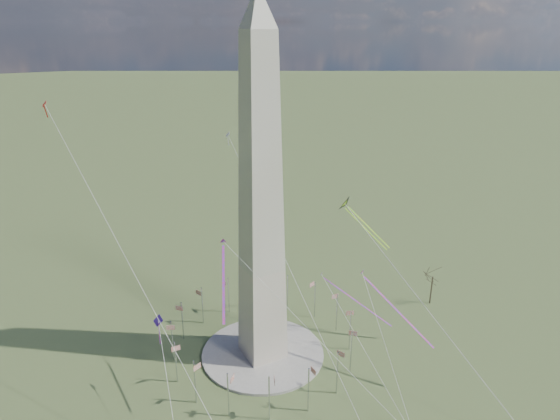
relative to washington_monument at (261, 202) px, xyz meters
name	(u,v)px	position (x,y,z in m)	size (l,w,h in m)	color
ground	(263,354)	(0.00, 0.00, -47.95)	(2000.00, 2000.00, 0.00)	#49592C
plaza	(263,353)	(0.00, 0.00, -47.55)	(36.00, 36.00, 0.80)	#A19D94
washington_monument	(261,202)	(0.00, 0.00, 0.00)	(15.56, 15.56, 100.00)	beige
flagpole_ring	(263,333)	(0.00, 0.00, -40.68)	(54.40, 54.40, 13.00)	silver
tree_near	(433,275)	(64.36, -1.55, -36.82)	(8.92, 8.92, 15.60)	#423528
kite_delta_black	(348,207)	(30.03, 2.54, -7.33)	(11.10, 16.43, 13.71)	black
kite_diamond_purple	(158,324)	(-30.13, -2.54, -26.59)	(1.97, 3.03, 9.22)	navy
kite_streamer_left	(386,298)	(26.90, -21.04, -25.28)	(10.14, 21.54, 15.68)	red
kite_streamer_mid	(223,270)	(-14.45, -8.52, -12.50)	(8.57, 18.23, 13.25)	red
kite_streamer_right	(345,293)	(27.69, -1.73, -33.72)	(17.50, 16.98, 15.82)	red
kite_small_red	(45,106)	(-45.98, 34.77, 23.77)	(1.30, 2.04, 4.53)	red
kite_small_white	(228,136)	(9.75, 45.69, 7.96)	(1.54, 2.25, 4.73)	white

